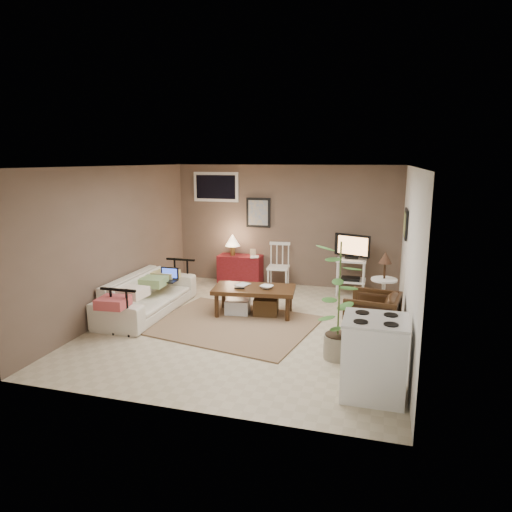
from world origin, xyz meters
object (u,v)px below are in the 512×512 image
(stove, at_px, (374,357))
(sofa, at_px, (147,289))
(red_console, at_px, (240,267))
(spindle_chair, at_px, (278,267))
(armchair, at_px, (372,314))
(coffee_table, at_px, (254,299))
(side_table, at_px, (384,278))
(potted_plant, at_px, (339,297))
(tv_stand, at_px, (351,263))

(stove, bearing_deg, sofa, 154.02)
(red_console, distance_m, spindle_chair, 0.87)
(armchair, bearing_deg, sofa, -84.19)
(coffee_table, xyz_separation_m, stove, (1.95, -2.14, 0.16))
(sofa, distance_m, side_table, 3.83)
(stove, bearing_deg, coffee_table, 132.31)
(red_console, distance_m, potted_plant, 3.90)
(sofa, bearing_deg, armchair, -92.11)
(armchair, bearing_deg, coffee_table, -96.56)
(red_console, distance_m, armchair, 3.54)
(sofa, bearing_deg, tv_stand, -58.00)
(armchair, height_order, potted_plant, potted_plant)
(armchair, distance_m, stove, 1.66)
(tv_stand, bearing_deg, side_table, -63.78)
(coffee_table, relative_size, armchair, 1.90)
(side_table, relative_size, potted_plant, 0.71)
(tv_stand, distance_m, side_table, 1.35)
(tv_stand, distance_m, stove, 3.80)
(sofa, distance_m, tv_stand, 3.72)
(spindle_chair, height_order, potted_plant, potted_plant)
(potted_plant, bearing_deg, coffee_table, 138.80)
(red_console, distance_m, tv_stand, 2.27)
(armchair, distance_m, potted_plant, 1.02)
(sofa, height_order, red_console, red_console)
(sofa, bearing_deg, spindle_chair, -41.08)
(spindle_chair, distance_m, tv_stand, 1.41)
(sofa, height_order, potted_plant, potted_plant)
(red_console, xyz_separation_m, tv_stand, (2.25, -0.19, 0.25))
(spindle_chair, xyz_separation_m, potted_plant, (1.45, -2.96, 0.40))
(armchair, bearing_deg, tv_stand, -159.96)
(red_console, distance_m, side_table, 3.19)
(side_table, bearing_deg, armchair, -99.05)
(sofa, xyz_separation_m, tv_stand, (3.15, 1.97, 0.19))
(tv_stand, bearing_deg, potted_plant, -88.96)
(spindle_chair, bearing_deg, side_table, -32.02)
(coffee_table, height_order, armchair, armchair)
(tv_stand, relative_size, side_table, 1.05)
(tv_stand, bearing_deg, stove, -82.18)
(sofa, xyz_separation_m, stove, (3.67, -1.79, 0.02))
(coffee_table, distance_m, potted_plant, 2.05)
(sofa, relative_size, potted_plant, 1.37)
(armchair, bearing_deg, stove, 10.13)
(tv_stand, relative_size, armchair, 1.58)
(potted_plant, bearing_deg, sofa, 163.53)
(red_console, xyz_separation_m, armchair, (2.70, -2.29, 0.01))
(coffee_table, height_order, potted_plant, potted_plant)
(red_console, xyz_separation_m, side_table, (2.85, -1.40, 0.32))
(potted_plant, bearing_deg, spindle_chair, 116.17)
(coffee_table, relative_size, side_table, 1.27)
(red_console, height_order, side_table, side_table)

